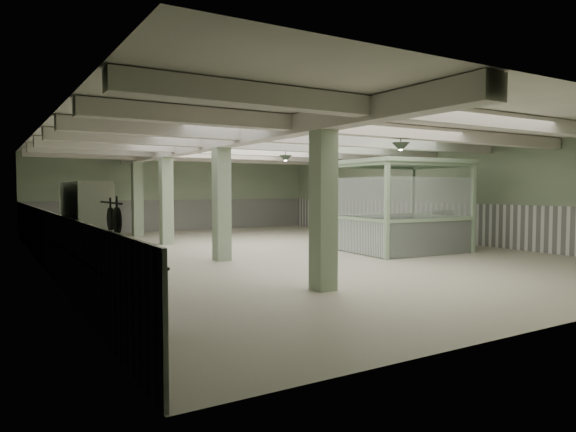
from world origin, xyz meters
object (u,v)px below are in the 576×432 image
prep_counter (98,275)px  guard_booth (402,191)px  walkin_cooler (86,239)px  filing_cabinet (443,229)px

prep_counter → guard_booth: size_ratio=1.40×
prep_counter → walkin_cooler: (-0.08, 0.61, 0.61)m
walkin_cooler → guard_booth: size_ratio=0.61×
guard_booth → filing_cabinet: size_ratio=2.94×
walkin_cooler → prep_counter: bearing=-82.2°
prep_counter → filing_cabinet: size_ratio=4.12×
walkin_cooler → filing_cabinet: bearing=9.3°
walkin_cooler → filing_cabinet: size_ratio=1.78×
prep_counter → walkin_cooler: walkin_cooler is taller
guard_booth → filing_cabinet: bearing=3.4°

